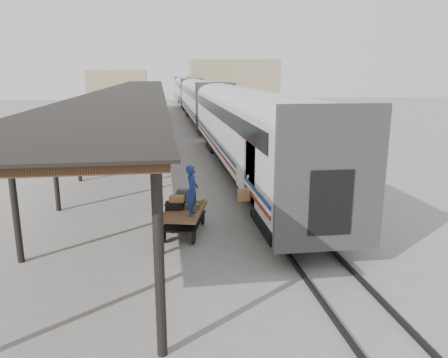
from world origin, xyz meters
name	(u,v)px	position (x,y,z in m)	size (l,w,h in m)	color
ground	(199,229)	(0.00, 0.00, 0.00)	(160.00, 160.00, 0.00)	slate
train	(201,98)	(3.19, 33.79, 2.69)	(3.45, 76.01, 4.01)	silver
canopy	(134,90)	(-3.40, 24.00, 4.00)	(4.90, 64.30, 4.15)	#422B19
rails	(201,122)	(3.20, 34.00, 0.06)	(1.54, 150.00, 0.12)	black
building_far	(233,80)	(14.00, 78.00, 4.00)	(18.00, 10.00, 8.00)	tan
building_left	(118,84)	(-10.00, 82.00, 3.00)	(12.00, 8.00, 6.00)	tan
baggage_cart	(184,215)	(-0.54, -0.28, 0.65)	(1.82, 2.64, 0.86)	brown
suitcase_stack	(182,201)	(-0.58, 0.04, 1.05)	(1.41, 1.04, 0.56)	#3F3E41
luggage_tug	(158,148)	(-1.45, 14.25, 0.56)	(1.21, 1.57, 1.23)	maroon
porter	(192,190)	(-0.29, -0.93, 1.70)	(0.61, 0.40, 1.67)	navy
pedestrian	(147,141)	(-2.17, 14.77, 0.97)	(1.14, 0.47, 1.95)	black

